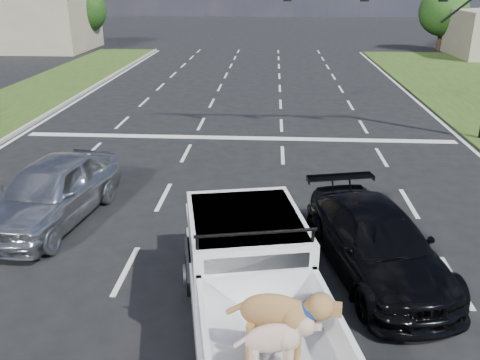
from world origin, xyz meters
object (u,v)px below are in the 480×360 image
(silver_sedan, at_px, (51,191))
(black_coupe, at_px, (376,243))
(pickup_truck, at_px, (256,296))
(traffic_signal, at_px, (436,13))

(silver_sedan, relative_size, black_coupe, 0.99)
(pickup_truck, distance_m, black_coupe, 3.55)
(traffic_signal, height_order, black_coupe, traffic_signal)
(silver_sedan, bearing_deg, pickup_truck, -31.82)
(pickup_truck, relative_size, black_coupe, 1.25)
(traffic_signal, xyz_separation_m, black_coupe, (-3.60, -10.22, -4.01))
(black_coupe, bearing_deg, pickup_truck, -147.34)
(traffic_signal, relative_size, black_coupe, 1.86)
(traffic_signal, bearing_deg, silver_sedan, -144.39)
(traffic_signal, relative_size, silver_sedan, 1.87)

